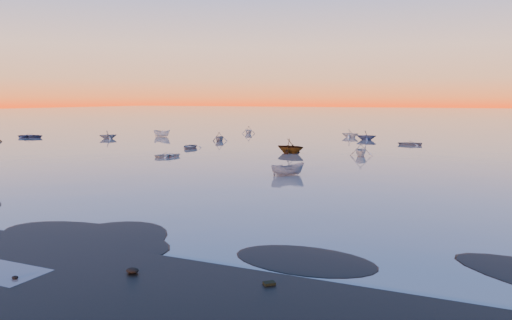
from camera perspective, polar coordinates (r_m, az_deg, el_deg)
The scene contains 6 objects.
ground at distance 125.17m, azimuth 13.93°, elevation 3.32°, with size 600.00×600.00×0.00m, color slate.
mud_lobes at distance 32.58m, azimuth -21.44°, elevation -7.21°, with size 140.00×6.00×0.07m, color black, non-canonical shape.
moored_fleet at distance 79.58m, azimuth 7.65°, elevation 1.42°, with size 124.00×58.00×1.20m, color silver, non-canonical shape.
boat_near_left at distance 78.11m, azimuth -7.55°, elevation 1.31°, with size 4.11×1.71×1.03m, color slate.
boat_near_center at distance 50.68m, azimuth 3.64°, elevation -1.76°, with size 3.58×1.51×1.24m, color slate.
boat_near_right at distance 68.87m, azimuth 11.90°, elevation 0.45°, with size 3.84×1.73×1.34m, color silver.
Camera 1 is at (22.93, -22.80, 7.79)m, focal length 35.00 mm.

